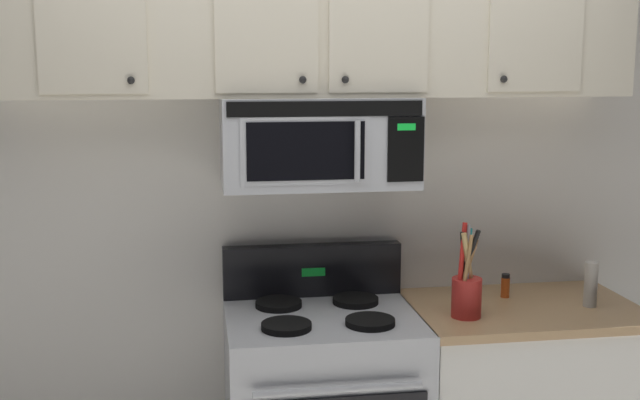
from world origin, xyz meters
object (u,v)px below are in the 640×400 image
Objects in this scene: salt_shaker at (469,289)px; spice_jar at (505,286)px; over_range_microwave at (318,142)px; utensil_crock_red at (466,289)px; pepper_mill at (591,284)px.

salt_shaker is 0.18m from spice_jar.
salt_shaker is at bearing -2.85° from over_range_microwave.
pepper_mill is at bearing 5.55° from utensil_crock_red.
pepper_mill reaches higher than spice_jar.
utensil_crock_red is 0.35m from spice_jar.
over_range_microwave reaches higher than salt_shaker.
utensil_crock_red reaches higher than pepper_mill.
pepper_mill is at bearing -16.52° from salt_shaker.
spice_jar is (0.25, 0.23, -0.06)m from utensil_crock_red.
spice_jar is at bearing 0.33° from over_range_microwave.
over_range_microwave is 4.11× the size of pepper_mill.
over_range_microwave is 0.89m from salt_shaker.
pepper_mill is (1.10, -0.17, -0.58)m from over_range_microwave.
over_range_microwave is at bearing -179.67° from spice_jar.
utensil_crock_red is 2.03× the size of pepper_mill.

